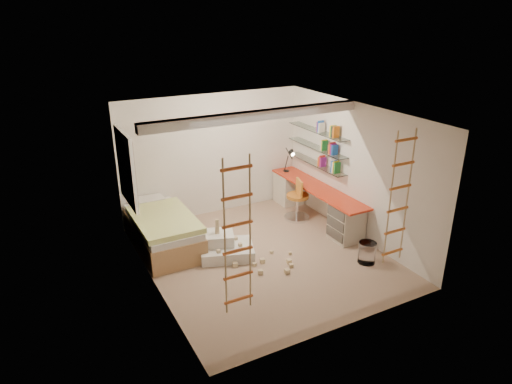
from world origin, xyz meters
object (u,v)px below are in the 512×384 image
bed (163,230)px  play_platform (224,247)px  swivel_chair (297,204)px  desk (316,202)px

bed → play_platform: bed is taller
swivel_chair → play_platform: bearing=-161.2°
bed → play_platform: size_ratio=1.77×
desk → swivel_chair: (-0.32, 0.20, -0.07)m
swivel_chair → play_platform: swivel_chair is taller
desk → bed: size_ratio=1.40×
desk → play_platform: size_ratio=2.48×
swivel_chair → play_platform: (-2.01, -0.69, -0.17)m
bed → swivel_chair: (2.88, -0.16, 0.00)m
bed → play_platform: 1.23m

